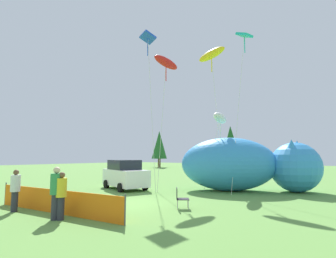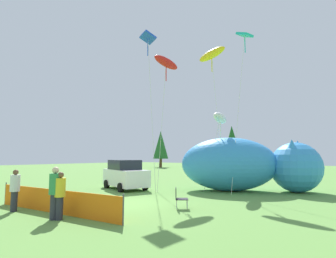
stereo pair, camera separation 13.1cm
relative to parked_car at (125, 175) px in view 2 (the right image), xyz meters
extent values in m
plane|color=#609342|center=(4.17, -3.66, -0.96)|extent=(120.00, 120.00, 0.00)
cube|color=white|center=(0.04, -0.01, -0.18)|extent=(4.31, 2.93, 1.08)
cube|color=#1E232D|center=(-0.15, 0.05, 0.68)|extent=(2.58, 2.23, 0.65)
cylinder|color=black|center=(1.48, 0.41, -0.67)|extent=(0.61, 0.41, 0.57)
cylinder|color=black|center=(0.93, -1.22, -0.67)|extent=(0.61, 0.41, 0.57)
cylinder|color=black|center=(-0.84, 1.19, -0.67)|extent=(0.61, 0.41, 0.57)
cylinder|color=black|center=(-1.39, -0.43, -0.67)|extent=(0.61, 0.41, 0.57)
cube|color=black|center=(6.87, -3.09, -0.55)|extent=(0.74, 0.74, 0.03)
cube|color=black|center=(6.67, -3.25, -0.31)|extent=(0.33, 0.42, 0.48)
cylinder|color=#A5A5AD|center=(6.91, -2.78, -0.75)|extent=(0.02, 0.02, 0.41)
cylinder|color=#A5A5AD|center=(7.18, -3.14, -0.75)|extent=(0.02, 0.02, 0.41)
cylinder|color=#A5A5AD|center=(6.55, -3.05, -0.75)|extent=(0.02, 0.02, 0.41)
cylinder|color=#A5A5AD|center=(6.82, -3.41, -0.75)|extent=(0.02, 0.02, 0.41)
ellipsoid|color=#338CD8|center=(6.01, 3.45, 0.76)|extent=(6.99, 5.88, 3.43)
ellipsoid|color=white|center=(6.01, 3.45, -0.01)|extent=(4.65, 4.09, 1.54)
sphere|color=#338CD8|center=(9.62, 5.35, 0.59)|extent=(3.09, 3.09, 3.09)
cone|color=#338CD8|center=(9.62, 6.12, 1.82)|extent=(0.86, 0.86, 0.93)
cone|color=#338CD8|center=(9.62, 4.58, 1.82)|extent=(0.86, 0.86, 0.93)
cube|color=orange|center=(3.32, -6.88, -0.50)|extent=(7.14, 0.88, 0.91)
cylinder|color=#4C4C51|center=(-0.25, -7.30, -0.46)|extent=(0.05, 0.05, 1.00)
cylinder|color=#4C4C51|center=(6.88, -6.46, -0.46)|extent=(0.05, 0.05, 1.00)
cylinder|color=#2D2D38|center=(4.37, -7.44, -0.52)|extent=(0.28, 0.28, 0.88)
cylinder|color=#338C4C|center=(4.37, -7.44, 0.29)|extent=(0.40, 0.40, 0.73)
sphere|color=beige|center=(4.37, -7.44, 0.78)|extent=(0.24, 0.24, 0.24)
cylinder|color=#2D2D38|center=(1.79, -7.74, -0.56)|extent=(0.25, 0.25, 0.80)
cylinder|color=silver|center=(1.79, -7.74, 0.18)|extent=(0.37, 0.37, 0.67)
sphere|color=brown|center=(1.79, -7.74, 0.62)|extent=(0.22, 0.22, 0.22)
cylinder|color=#2D2D38|center=(4.54, -7.34, -0.56)|extent=(0.25, 0.25, 0.79)
cylinder|color=yellow|center=(4.54, -7.34, 0.17)|extent=(0.36, 0.36, 0.66)
sphere|color=brown|center=(4.54, -7.34, 0.61)|extent=(0.22, 0.22, 0.22)
cylinder|color=silver|center=(2.21, 0.18, 4.22)|extent=(1.00, 0.27, 10.36)
cube|color=blue|center=(1.72, 0.30, 9.40)|extent=(1.15, 1.12, 0.62)
cylinder|color=blue|center=(1.72, 0.30, 8.70)|extent=(0.06, 0.06, 1.20)
cylinder|color=silver|center=(2.67, 0.67, 3.36)|extent=(0.13, 1.04, 8.63)
ellipsoid|color=red|center=(2.62, 1.18, 7.67)|extent=(1.15, 2.12, 1.07)
cylinder|color=red|center=(2.62, 1.18, 6.97)|extent=(0.06, 0.06, 1.20)
cylinder|color=silver|center=(5.31, 2.53, 1.38)|extent=(1.04, 0.53, 4.67)
ellipsoid|color=white|center=(5.81, 2.78, 3.71)|extent=(1.35, 2.67, 0.85)
cylinder|color=white|center=(5.81, 2.78, 3.01)|extent=(0.06, 0.06, 1.20)
cylinder|color=silver|center=(6.85, 3.33, 4.41)|extent=(0.03, 2.89, 10.74)
cube|color=#19B2B2|center=(6.84, 4.76, 9.77)|extent=(1.06, 1.05, 0.55)
cylinder|color=#19B2B2|center=(6.84, 4.76, 9.07)|extent=(0.06, 0.06, 1.20)
cylinder|color=silver|center=(5.06, 3.89, 3.80)|extent=(0.65, 0.25, 9.51)
ellipsoid|color=yellow|center=(4.75, 3.78, 8.55)|extent=(2.41, 1.03, 0.95)
cylinder|color=yellow|center=(4.75, 3.78, 7.85)|extent=(0.06, 0.06, 1.20)
cylinder|color=brown|center=(-19.21, 27.08, -0.11)|extent=(0.54, 0.54, 1.69)
cone|color=#236028|center=(-19.21, 27.08, 3.44)|extent=(2.98, 2.98, 5.42)
cylinder|color=brown|center=(-4.54, 27.58, -0.10)|extent=(0.55, 0.55, 1.71)
cone|color=#1E5623|center=(-4.54, 27.58, 3.48)|extent=(3.00, 3.00, 5.46)
camera|label=1|loc=(13.32, -12.55, 1.29)|focal=28.00mm
camera|label=2|loc=(13.42, -12.47, 1.29)|focal=28.00mm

